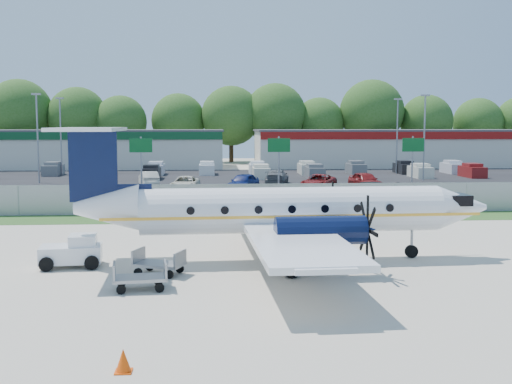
{
  "coord_description": "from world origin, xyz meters",
  "views": [
    {
      "loc": [
        -2.36,
        -28.46,
        5.93
      ],
      "look_at": [
        0.0,
        6.0,
        2.3
      ],
      "focal_mm": 45.0,
      "sensor_mm": 36.0,
      "label": 1
    }
  ],
  "objects": [
    {
      "name": "light_pole_nw",
      "position": [
        -20.0,
        38.0,
        5.23
      ],
      "size": [
        0.9,
        0.35,
        9.09
      ],
      "color": "gray",
      "rests_on": "ground"
    },
    {
      "name": "parked_car_a",
      "position": [
        -12.36,
        28.65,
        0.0
      ],
      "size": [
        3.0,
        5.84,
        1.62
      ],
      "primitive_type": "imported",
      "rotation": [
        0.0,
        0.0,
        0.13
      ],
      "color": "black",
      "rests_on": "ground"
    },
    {
      "name": "light_pole_sw",
      "position": [
        -20.0,
        48.0,
        5.23
      ],
      "size": [
        0.9,
        0.35,
        9.09
      ],
      "color": "gray",
      "rests_on": "ground"
    },
    {
      "name": "sign_left",
      "position": [
        -8.0,
        22.91,
        3.61
      ],
      "size": [
        1.8,
        0.26,
        5.0
      ],
      "color": "gray",
      "rests_on": "ground"
    },
    {
      "name": "access_road",
      "position": [
        0.0,
        19.0,
        0.01
      ],
      "size": [
        170.0,
        8.0,
        0.02
      ],
      "primitive_type": "cube",
      "color": "black",
      "rests_on": "ground"
    },
    {
      "name": "building_west",
      "position": [
        -24.0,
        61.98,
        2.63
      ],
      "size": [
        46.4,
        12.4,
        5.24
      ],
      "color": "silver",
      "rests_on": "ground"
    },
    {
      "name": "far_parking_rows",
      "position": [
        0.0,
        45.0,
        0.0
      ],
      "size": [
        56.0,
        10.0,
        1.6
      ],
      "primitive_type": null,
      "color": "gray",
      "rests_on": "ground"
    },
    {
      "name": "pushback_tug",
      "position": [
        -8.18,
        -1.55,
        0.64
      ],
      "size": [
        2.63,
        2.02,
        1.34
      ],
      "color": "white",
      "rests_on": "ground"
    },
    {
      "name": "cone_starboard_wing",
      "position": [
        1.92,
        4.83,
        0.28
      ],
      "size": [
        0.42,
        0.42,
        0.59
      ],
      "color": "#F34907",
      "rests_on": "ground"
    },
    {
      "name": "sign_right",
      "position": [
        14.0,
        22.91,
        3.61
      ],
      "size": [
        1.8,
        0.26,
        5.0
      ],
      "color": "gray",
      "rests_on": "ground"
    },
    {
      "name": "tree_line",
      "position": [
        0.0,
        74.0,
        0.0
      ],
      "size": [
        112.0,
        6.0,
        14.0
      ],
      "primitive_type": null,
      "color": "#295218",
      "rests_on": "ground"
    },
    {
      "name": "sign_mid",
      "position": [
        3.0,
        22.91,
        3.61
      ],
      "size": [
        1.8,
        0.26,
        5.0
      ],
      "color": "gray",
      "rests_on": "ground"
    },
    {
      "name": "light_pole_se",
      "position": [
        20.0,
        48.0,
        5.23
      ],
      "size": [
        0.9,
        0.35,
        9.09
      ],
      "color": "gray",
      "rests_on": "ground"
    },
    {
      "name": "parking_lot",
      "position": [
        0.0,
        40.0,
        0.01
      ],
      "size": [
        170.0,
        32.0,
        0.02
      ],
      "primitive_type": "cube",
      "color": "black",
      "rests_on": "ground"
    },
    {
      "name": "ground",
      "position": [
        0.0,
        0.0,
        0.0
      ],
      "size": [
        170.0,
        170.0,
        0.0
      ],
      "primitive_type": "plane",
      "color": "beige",
      "rests_on": "ground"
    },
    {
      "name": "parked_car_c",
      "position": [
        0.4,
        28.71,
        0.0
      ],
      "size": [
        3.51,
        5.04,
        1.59
      ],
      "primitive_type": "imported",
      "rotation": [
        0.0,
        0.0,
        -0.39
      ],
      "color": "navy",
      "rests_on": "ground"
    },
    {
      "name": "cone_port_wing",
      "position": [
        -4.53,
        -13.39,
        0.28
      ],
      "size": [
        0.41,
        0.41,
        0.58
      ],
      "color": "#F34907",
      "rests_on": "ground"
    },
    {
      "name": "parked_car_f",
      "position": [
        -8.53,
        34.12,
        0.0
      ],
      "size": [
        2.48,
        4.59,
        1.43
      ],
      "primitive_type": "imported",
      "rotation": [
        0.0,
        0.0,
        3.38
      ],
      "color": "beige",
      "rests_on": "ground"
    },
    {
      "name": "baggage_cart_near",
      "position": [
        -4.98,
        -5.6,
        0.47
      ],
      "size": [
        2.04,
        1.38,
        1.0
      ],
      "color": "gray",
      "rests_on": "ground"
    },
    {
      "name": "road_car_mid",
      "position": [
        9.34,
        20.03,
        0.0
      ],
      "size": [
        5.69,
        3.4,
        1.55
      ],
      "primitive_type": "imported",
      "rotation": [
        0.0,
        0.0,
        -1.82
      ],
      "color": "black",
      "rests_on": "ground"
    },
    {
      "name": "cone_nose",
      "position": [
        3.14,
        2.71,
        0.28
      ],
      "size": [
        0.42,
        0.42,
        0.6
      ],
      "color": "#F34907",
      "rests_on": "ground"
    },
    {
      "name": "parked_car_e",
      "position": [
        11.68,
        29.37,
        0.0
      ],
      "size": [
        2.67,
        4.97,
        1.61
      ],
      "primitive_type": "imported",
      "rotation": [
        0.0,
        0.0,
        0.17
      ],
      "color": "maroon",
      "rests_on": "ground"
    },
    {
      "name": "building_east",
      "position": [
        26.0,
        61.98,
        2.63
      ],
      "size": [
        44.4,
        12.4,
        5.24
      ],
      "color": "silver",
      "rests_on": "ground"
    },
    {
      "name": "parked_car_b",
      "position": [
        -4.8,
        28.8,
        0.0
      ],
      "size": [
        2.75,
        5.1,
        1.36
      ],
      "primitive_type": "imported",
      "rotation": [
        0.0,
        0.0,
        -0.1
      ],
      "color": "beige",
      "rests_on": "ground"
    },
    {
      "name": "baggage_cart_far",
      "position": [
        -4.49,
        -3.31,
        0.46
      ],
      "size": [
        2.17,
        1.73,
        1.0
      ],
      "color": "gray",
      "rests_on": "ground"
    },
    {
      "name": "perimeter_fence",
      "position": [
        0.0,
        14.0,
        1.0
      ],
      "size": [
        120.0,
        0.06,
        1.99
      ],
      "color": "gray",
      "rests_on": "ground"
    },
    {
      "name": "parked_car_g",
      "position": [
        4.09,
        35.22,
        0.0
      ],
      "size": [
        3.03,
        5.37,
        1.47
      ],
      "primitive_type": "imported",
      "rotation": [
        0.0,
        0.0,
        2.94
      ],
      "color": "#595B5E",
      "rests_on": "ground"
    },
    {
      "name": "light_pole_ne",
      "position": [
        20.0,
        38.0,
        5.23
      ],
      "size": [
        0.9,
        0.35,
        9.09
      ],
      "color": "gray",
      "rests_on": "ground"
    },
    {
      "name": "parked_car_d",
      "position": [
        7.3,
        29.16,
        0.0
      ],
      "size": [
        4.32,
        5.7,
        1.44
      ],
      "primitive_type": "imported",
      "rotation": [
        0.0,
        0.0,
        -0.43
      ],
      "color": "maroon",
      "rests_on": "ground"
    },
    {
      "name": "aircraft",
      "position": [
        0.67,
        -1.03,
        2.25
      ],
      "size": [
        18.75,
        18.5,
        5.82
      ],
      "color": "white",
      "rests_on": "ground"
    },
    {
      "name": "grass_verge",
      "position": [
        0.0,
        12.0,
        0.01
      ],
      "size": [
        170.0,
        4.0,
        0.02
      ],
      "primitive_type": "cube",
      "color": "#2D561E",
      "rests_on": "ground"
    }
  ]
}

